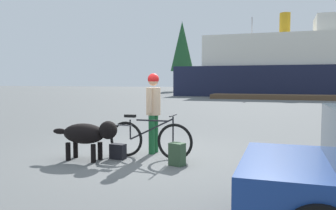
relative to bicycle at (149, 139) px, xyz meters
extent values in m
plane|color=#595B5B|center=(-0.20, 0.27, -0.40)|extent=(160.00, 160.00, 0.00)
torus|color=black|center=(0.56, 0.00, -0.03)|extent=(0.76, 0.06, 0.76)
torus|color=black|center=(-0.53, 0.00, -0.03)|extent=(0.76, 0.06, 0.76)
cube|color=black|center=(0.06, 0.00, 0.39)|extent=(0.70, 0.03, 0.03)
cube|color=black|center=(0.04, 0.00, 0.21)|extent=(0.95, 0.03, 0.49)
cylinder|color=black|center=(-0.43, 0.00, 0.18)|extent=(0.03, 0.03, 0.42)
cylinder|color=black|center=(0.52, 0.00, 0.23)|extent=(0.03, 0.03, 0.52)
cube|color=black|center=(-0.43, 0.00, 0.47)|extent=(0.24, 0.10, 0.06)
cylinder|color=black|center=(0.52, 0.00, 0.51)|extent=(0.03, 0.44, 0.03)
cube|color=slate|center=(-0.55, 0.00, 0.27)|extent=(0.36, 0.14, 0.02)
cylinder|color=#19592D|center=(-0.10, 0.62, 0.03)|extent=(0.14, 0.14, 0.86)
cylinder|color=#19592D|center=(-0.10, 0.40, 0.03)|extent=(0.14, 0.14, 0.86)
cylinder|color=#D8B28C|center=(-0.10, 0.51, 0.76)|extent=(0.32, 0.32, 0.61)
cylinder|color=#D8B28C|center=(-0.10, 0.73, 0.80)|extent=(0.09, 0.09, 0.54)
cylinder|color=#D8B28C|center=(-0.10, 0.29, 0.80)|extent=(0.09, 0.09, 0.54)
sphere|color=tan|center=(-0.10, 0.51, 1.22)|extent=(0.23, 0.23, 0.23)
sphere|color=red|center=(-0.10, 0.51, 1.25)|extent=(0.25, 0.25, 0.25)
ellipsoid|color=black|center=(-1.21, -0.58, 0.14)|extent=(0.91, 0.49, 0.41)
sphere|color=black|center=(-0.65, -0.58, 0.24)|extent=(0.36, 0.36, 0.36)
ellipsoid|color=black|center=(-1.78, -0.58, 0.16)|extent=(0.32, 0.12, 0.12)
cylinder|color=black|center=(-0.91, -0.44, -0.22)|extent=(0.10, 0.10, 0.36)
cylinder|color=black|center=(-0.91, -0.71, -0.22)|extent=(0.10, 0.10, 0.36)
cylinder|color=black|center=(-1.50, -0.44, -0.22)|extent=(0.10, 0.10, 0.36)
cylinder|color=black|center=(-1.50, -0.71, -0.22)|extent=(0.10, 0.10, 0.36)
cube|color=#334C33|center=(0.73, -0.41, -0.19)|extent=(0.33, 0.28, 0.44)
cube|color=black|center=(-0.60, -0.26, -0.25)|extent=(0.34, 0.22, 0.31)
cylinder|color=black|center=(2.93, -1.94, -0.08)|extent=(0.64, 0.22, 0.64)
cube|color=brown|center=(6.12, 25.00, -0.20)|extent=(19.18, 2.54, 0.40)
cube|color=#191E38|center=(6.32, 31.96, 1.16)|extent=(29.19, 7.78, 3.13)
cube|color=silver|center=(6.32, 31.96, 4.32)|extent=(23.35, 6.54, 3.20)
cylinder|color=#BF8C19|center=(2.82, 31.96, 7.12)|extent=(1.10, 1.10, 2.40)
ellipsoid|color=silver|center=(-0.38, 29.78, 0.05)|extent=(8.96, 2.51, 0.90)
cylinder|color=#B2B2B7|center=(-0.38, 29.78, 4.10)|extent=(0.14, 0.14, 7.21)
cylinder|color=#B2B2B7|center=(-1.73, 29.78, 1.70)|extent=(4.03, 0.10, 0.10)
cylinder|color=#4C331E|center=(-12.19, 45.16, 1.16)|extent=(0.43, 0.43, 3.13)
cone|color=#1E4C28|center=(-12.19, 45.16, 6.58)|extent=(3.58, 3.58, 7.70)
cylinder|color=#4C331E|center=(3.09, 46.89, 0.79)|extent=(0.50, 0.50, 2.38)
cone|color=#1E4C28|center=(3.09, 46.89, 5.74)|extent=(4.32, 4.32, 7.53)
cylinder|color=#4C331E|center=(9.21, 50.73, 1.01)|extent=(0.46, 0.46, 2.84)
cone|color=#143819|center=(9.21, 50.73, 6.19)|extent=(4.32, 4.32, 7.51)
camera|label=1|loc=(2.60, -6.61, 1.22)|focal=36.65mm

